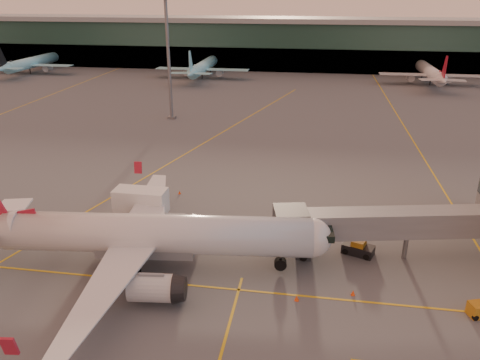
# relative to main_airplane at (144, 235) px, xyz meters

# --- Properties ---
(ground) EXTENTS (600.00, 600.00, 0.00)m
(ground) POSITION_rel_main_airplane_xyz_m (4.97, -7.36, -3.74)
(ground) COLOR #4C4F54
(ground) RESTS_ON ground
(taxi_markings) EXTENTS (100.12, 173.00, 0.01)m
(taxi_markings) POSITION_rel_main_airplane_xyz_m (-2.35, 37.13, -3.73)
(taxi_markings) COLOR gold
(taxi_markings) RESTS_ON ground
(terminal) EXTENTS (400.00, 20.00, 17.60)m
(terminal) POSITION_rel_main_airplane_xyz_m (4.97, 134.44, 5.02)
(terminal) COLOR #19382D
(terminal) RESTS_ON ground
(mast_west_near) EXTENTS (2.40, 2.40, 25.60)m
(mast_west_near) POSITION_rel_main_airplane_xyz_m (-15.03, 58.64, 11.12)
(mast_west_near) COLOR slate
(mast_west_near) RESTS_ON ground
(distant_aircraft_row) EXTENTS (290.00, 34.00, 13.00)m
(distant_aircraft_row) POSITION_rel_main_airplane_xyz_m (-16.03, 110.64, -3.74)
(distant_aircraft_row) COLOR #90E2F2
(distant_aircraft_row) RESTS_ON ground
(main_airplane) EXTENTS (38.13, 34.45, 11.51)m
(main_airplane) POSITION_rel_main_airplane_xyz_m (0.00, 0.00, 0.00)
(main_airplane) COLOR silver
(main_airplane) RESTS_ON ground
(jet_bridge) EXTENTS (28.83, 8.77, 5.75)m
(jet_bridge) POSITION_rel_main_airplane_xyz_m (27.81, 6.44, 0.24)
(jet_bridge) COLOR slate
(jet_bridge) RESTS_ON ground
(catering_truck) EXTENTS (6.22, 2.87, 4.80)m
(catering_truck) POSITION_rel_main_airplane_xyz_m (-3.48, 8.62, -1.01)
(catering_truck) COLOR #AC1826
(catering_truck) RESTS_ON ground
(pushback_tug) EXTENTS (3.66, 2.79, 1.67)m
(pushback_tug) POSITION_rel_main_airplane_xyz_m (21.63, 6.20, -3.06)
(pushback_tug) COLOR black
(pushback_tug) RESTS_ON ground
(cone_nose) EXTENTS (0.40, 0.40, 0.51)m
(cone_nose) POSITION_rel_main_airplane_xyz_m (20.65, -1.47, -3.49)
(cone_nose) COLOR #F8460D
(cone_nose) RESTS_ON ground
(cone_wing_left) EXTENTS (0.38, 0.38, 0.48)m
(cone_wing_left) POSITION_rel_main_airplane_xyz_m (-1.86, 18.68, -3.51)
(cone_wing_left) COLOR #F8460D
(cone_wing_left) RESTS_ON ground
(cone_fwd) EXTENTS (0.42, 0.42, 0.54)m
(cone_fwd) POSITION_rel_main_airplane_xyz_m (15.48, -3.12, -3.48)
(cone_fwd) COLOR #F8460D
(cone_fwd) RESTS_ON ground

